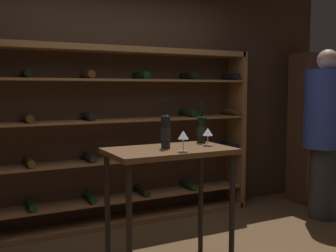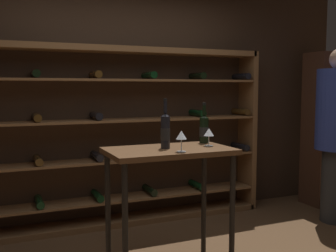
{
  "view_description": "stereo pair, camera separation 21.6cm",
  "coord_description": "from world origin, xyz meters",
  "px_view_note": "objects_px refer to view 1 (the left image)",
  "views": [
    {
      "loc": [
        -1.43,
        -2.5,
        1.46
      ],
      "look_at": [
        -0.01,
        0.27,
        1.16
      ],
      "focal_mm": 42.96,
      "sensor_mm": 36.0,
      "label": 1
    },
    {
      "loc": [
        -1.23,
        -2.59,
        1.46
      ],
      "look_at": [
        -0.01,
        0.27,
        1.16
      ],
      "focal_mm": 42.96,
      "sensor_mm": 36.0,
      "label": 2
    }
  ],
  "objects_px": {
    "wine_rack": "(117,137)",
    "wine_glass_stemmed_center": "(184,136)",
    "wine_glass_stemmed_right": "(208,133)",
    "wine_bottle_amber_reserve": "(201,128)",
    "person_bystander_red_print": "(325,127)",
    "wine_bottle_red_label": "(166,130)",
    "display_cabinet": "(310,128)",
    "tasting_table": "(170,167)"
  },
  "relations": [
    {
      "from": "tasting_table",
      "to": "wine_bottle_amber_reserve",
      "type": "bearing_deg",
      "value": 23.65
    },
    {
      "from": "wine_rack",
      "to": "wine_glass_stemmed_right",
      "type": "distance_m",
      "value": 1.32
    },
    {
      "from": "wine_rack",
      "to": "tasting_table",
      "type": "xyz_separation_m",
      "value": [
        -0.03,
        -1.27,
        -0.09
      ]
    },
    {
      "from": "wine_rack",
      "to": "person_bystander_red_print",
      "type": "distance_m",
      "value": 2.29
    },
    {
      "from": "wine_glass_stemmed_right",
      "to": "wine_bottle_amber_reserve",
      "type": "bearing_deg",
      "value": 73.48
    },
    {
      "from": "wine_bottle_amber_reserve",
      "to": "wine_glass_stemmed_center",
      "type": "distance_m",
      "value": 0.53
    },
    {
      "from": "tasting_table",
      "to": "person_bystander_red_print",
      "type": "xyz_separation_m",
      "value": [
        2.15,
        0.4,
        0.18
      ]
    },
    {
      "from": "person_bystander_red_print",
      "to": "wine_glass_stemmed_right",
      "type": "bearing_deg",
      "value": -150.03
    },
    {
      "from": "person_bystander_red_print",
      "to": "wine_bottle_amber_reserve",
      "type": "relative_size",
      "value": 5.46
    },
    {
      "from": "tasting_table",
      "to": "person_bystander_red_print",
      "type": "bearing_deg",
      "value": 10.57
    },
    {
      "from": "person_bystander_red_print",
      "to": "wine_glass_stemmed_right",
      "type": "xyz_separation_m",
      "value": [
        -1.81,
        -0.41,
        0.07
      ]
    },
    {
      "from": "display_cabinet",
      "to": "wine_glass_stemmed_right",
      "type": "distance_m",
      "value": 2.42
    },
    {
      "from": "display_cabinet",
      "to": "tasting_table",
      "type": "bearing_deg",
      "value": -158.7
    },
    {
      "from": "tasting_table",
      "to": "display_cabinet",
      "type": "height_order",
      "value": "display_cabinet"
    },
    {
      "from": "tasting_table",
      "to": "wine_glass_stemmed_center",
      "type": "distance_m",
      "value": 0.33
    },
    {
      "from": "wine_rack",
      "to": "wine_glass_stemmed_right",
      "type": "bearing_deg",
      "value": -76.03
    },
    {
      "from": "person_bystander_red_print",
      "to": "wine_bottle_red_label",
      "type": "distance_m",
      "value": 2.21
    },
    {
      "from": "display_cabinet",
      "to": "wine_bottle_amber_reserve",
      "type": "relative_size",
      "value": 5.5
    },
    {
      "from": "wine_bottle_red_label",
      "to": "wine_glass_stemmed_center",
      "type": "height_order",
      "value": "wine_bottle_red_label"
    },
    {
      "from": "wine_rack",
      "to": "wine_bottle_amber_reserve",
      "type": "bearing_deg",
      "value": -71.22
    },
    {
      "from": "person_bystander_red_print",
      "to": "display_cabinet",
      "type": "bearing_deg",
      "value": 73.61
    },
    {
      "from": "wine_rack",
      "to": "display_cabinet",
      "type": "height_order",
      "value": "display_cabinet"
    },
    {
      "from": "person_bystander_red_print",
      "to": "wine_glass_stemmed_center",
      "type": "xyz_separation_m",
      "value": [
        -2.13,
        -0.6,
        0.08
      ]
    },
    {
      "from": "tasting_table",
      "to": "display_cabinet",
      "type": "xyz_separation_m",
      "value": [
        2.54,
        0.99,
        0.1
      ]
    },
    {
      "from": "tasting_table",
      "to": "wine_glass_stemmed_center",
      "type": "xyz_separation_m",
      "value": [
        0.01,
        -0.19,
        0.26
      ]
    },
    {
      "from": "wine_bottle_amber_reserve",
      "to": "wine_glass_stemmed_center",
      "type": "relative_size",
      "value": 2.19
    },
    {
      "from": "wine_rack",
      "to": "wine_glass_stemmed_right",
      "type": "relative_size",
      "value": 22.13
    },
    {
      "from": "wine_rack",
      "to": "wine_glass_stemmed_center",
      "type": "relative_size",
      "value": 20.38
    },
    {
      "from": "wine_bottle_red_label",
      "to": "wine_glass_stemmed_right",
      "type": "xyz_separation_m",
      "value": [
        0.37,
        -0.02,
        -0.03
      ]
    },
    {
      "from": "wine_bottle_red_label",
      "to": "wine_glass_stemmed_center",
      "type": "xyz_separation_m",
      "value": [
        0.04,
        -0.21,
        -0.02
      ]
    },
    {
      "from": "person_bystander_red_print",
      "to": "wine_glass_stemmed_right",
      "type": "relative_size",
      "value": 13.0
    },
    {
      "from": "wine_rack",
      "to": "wine_glass_stemmed_center",
      "type": "xyz_separation_m",
      "value": [
        -0.01,
        -1.46,
        0.17
      ]
    },
    {
      "from": "wine_bottle_red_label",
      "to": "wine_glass_stemmed_center",
      "type": "bearing_deg",
      "value": -79.2
    },
    {
      "from": "wine_bottle_amber_reserve",
      "to": "person_bystander_red_print",
      "type": "bearing_deg",
      "value": 7.38
    },
    {
      "from": "wine_bottle_amber_reserve",
      "to": "wine_glass_stemmed_right",
      "type": "relative_size",
      "value": 2.38
    },
    {
      "from": "person_bystander_red_print",
      "to": "display_cabinet",
      "type": "height_order",
      "value": "display_cabinet"
    },
    {
      "from": "wine_glass_stemmed_center",
      "to": "wine_bottle_red_label",
      "type": "bearing_deg",
      "value": 100.8
    },
    {
      "from": "tasting_table",
      "to": "wine_bottle_red_label",
      "type": "distance_m",
      "value": 0.29
    },
    {
      "from": "wine_bottle_red_label",
      "to": "wine_glass_stemmed_right",
      "type": "height_order",
      "value": "wine_bottle_red_label"
    },
    {
      "from": "display_cabinet",
      "to": "wine_glass_stemmed_right",
      "type": "relative_size",
      "value": 13.09
    },
    {
      "from": "person_bystander_red_print",
      "to": "wine_glass_stemmed_center",
      "type": "bearing_deg",
      "value": -147.24
    },
    {
      "from": "wine_glass_stemmed_center",
      "to": "person_bystander_red_print",
      "type": "bearing_deg",
      "value": 15.59
    }
  ]
}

